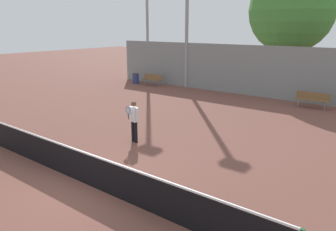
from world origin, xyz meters
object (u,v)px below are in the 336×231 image
(trash_bin, at_px, (136,79))
(tree_green_broad, at_px, (291,11))
(bench_courtside_far, at_px, (312,98))
(tennis_player, at_px, (134,119))
(tennis_net, at_px, (90,170))
(bench_courtside_near, at_px, (152,79))
(light_pole_far_right, at_px, (187,3))

(trash_bin, bearing_deg, tree_green_broad, 30.35)
(bench_courtside_far, bearing_deg, tennis_player, -111.65)
(tree_green_broad, bearing_deg, tennis_net, -87.15)
(bench_courtside_near, xyz_separation_m, bench_courtside_far, (12.16, 0.00, 0.00))
(trash_bin, bearing_deg, tennis_net, -51.26)
(tennis_net, distance_m, bench_courtside_near, 17.14)
(light_pole_far_right, bearing_deg, tennis_net, -65.11)
(tennis_net, height_order, bench_courtside_far, tennis_net)
(tennis_player, relative_size, bench_courtside_far, 0.93)
(tennis_net, bearing_deg, bench_courtside_near, 124.04)
(tennis_net, height_order, trash_bin, tennis_net)
(tennis_net, relative_size, bench_courtside_far, 6.58)
(bench_courtside_far, height_order, tree_green_broad, tree_green_broad)
(tennis_player, relative_size, tree_green_broad, 0.19)
(tennis_net, xyz_separation_m, tree_green_broad, (-1.00, 20.09, 5.17))
(bench_courtside_near, bearing_deg, tree_green_broad, 34.40)
(bench_courtside_far, bearing_deg, light_pole_far_right, 173.34)
(light_pole_far_right, xyz_separation_m, trash_bin, (-4.17, -1.27, -5.85))
(tennis_player, relative_size, light_pole_far_right, 0.16)
(bench_courtside_far, height_order, trash_bin, bench_courtside_far)
(light_pole_far_right, relative_size, tree_green_broad, 1.24)
(trash_bin, relative_size, tree_green_broad, 0.10)
(tree_green_broad, bearing_deg, tennis_player, -92.21)
(tennis_player, height_order, trash_bin, tennis_player)
(trash_bin, bearing_deg, bench_courtside_far, 0.57)
(bench_courtside_near, bearing_deg, trash_bin, -175.34)
(bench_courtside_near, height_order, light_pole_far_right, light_pole_far_right)
(tennis_net, distance_m, tennis_player, 4.01)
(bench_courtside_far, bearing_deg, bench_courtside_near, -180.00)
(tennis_net, height_order, tennis_player, tennis_player)
(light_pole_far_right, relative_size, trash_bin, 12.90)
(tennis_net, relative_size, light_pole_far_right, 1.11)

